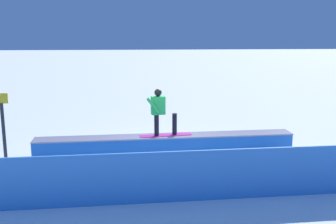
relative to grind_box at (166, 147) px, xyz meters
The scene contains 5 objects.
ground_plane 0.31m from the grind_box, ahead, with size 120.00×120.00×0.00m, color white.
grind_box is the anchor object (origin of this frame).
snowboarder 1.16m from the grind_box, ahead, with size 1.58×0.57×1.43m.
safety_fence 3.26m from the grind_box, 90.00° to the left, with size 12.90×0.06×1.19m, color #3880DC.
trail_marker 4.86m from the grind_box, ahead, with size 0.40×0.10×2.01m.
Camera 1 is at (0.76, 11.91, 3.90)m, focal length 43.73 mm.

